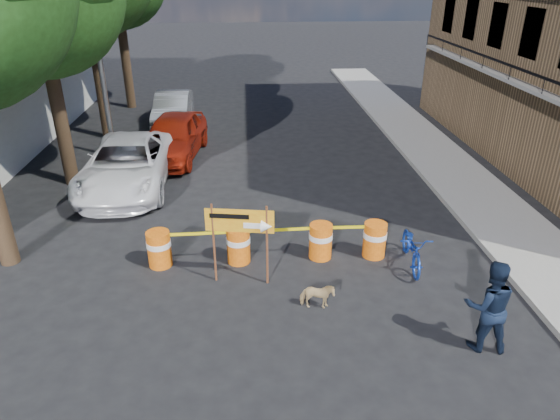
{
  "coord_description": "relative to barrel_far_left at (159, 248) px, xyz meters",
  "views": [
    {
      "loc": [
        -0.92,
        -8.86,
        6.53
      ],
      "look_at": [
        -0.19,
        1.78,
        1.3
      ],
      "focal_mm": 32.0,
      "sensor_mm": 36.0,
      "label": 1
    }
  ],
  "objects": [
    {
      "name": "sedan_red",
      "position": [
        -0.57,
        7.68,
        0.34
      ],
      "size": [
        2.51,
        4.97,
        1.62
      ],
      "primitive_type": "imported",
      "rotation": [
        0.0,
        0.0,
        -0.13
      ],
      "color": "#A01F0D",
      "rests_on": "ground"
    },
    {
      "name": "ground",
      "position": [
        3.1,
        -1.6,
        -0.47
      ],
      "size": [
        120.0,
        120.0,
        0.0
      ],
      "primitive_type": "plane",
      "color": "black",
      "rests_on": "ground"
    },
    {
      "name": "streetlamp",
      "position": [
        -2.84,
        7.9,
        3.9
      ],
      "size": [
        1.25,
        0.18,
        8.0
      ],
      "color": "gray",
      "rests_on": "ground"
    },
    {
      "name": "sidewalk_east",
      "position": [
        9.3,
        4.4,
        -0.4
      ],
      "size": [
        2.4,
        40.0,
        0.15
      ],
      "primitive_type": "cube",
      "color": "gray",
      "rests_on": "ground"
    },
    {
      "name": "pedestrian",
      "position": [
        6.5,
        -3.33,
        0.46
      ],
      "size": [
        1.01,
        0.84,
        1.86
      ],
      "primitive_type": "imported",
      "rotation": [
        0.0,
        0.0,
        2.98
      ],
      "color": "black",
      "rests_on": "ground"
    },
    {
      "name": "detour_sign",
      "position": [
        2.16,
        -0.89,
        0.96
      ],
      "size": [
        1.5,
        0.41,
        1.95
      ],
      "rotation": [
        0.0,
        0.0,
        -0.16
      ],
      "color": "#592D19",
      "rests_on": "ground"
    },
    {
      "name": "dog",
      "position": [
        3.55,
        -1.95,
        -0.17
      ],
      "size": [
        0.76,
        0.41,
        0.61
      ],
      "primitive_type": "imported",
      "rotation": [
        0.0,
        0.0,
        1.45
      ],
      "color": "tan",
      "rests_on": "ground"
    },
    {
      "name": "barrel_mid_right",
      "position": [
        3.9,
        0.11,
        0.0
      ],
      "size": [
        0.58,
        0.58,
        0.9
      ],
      "color": "#D44F0C",
      "rests_on": "ground"
    },
    {
      "name": "barrel_far_right",
      "position": [
        5.25,
        0.08,
        0.0
      ],
      "size": [
        0.58,
        0.58,
        0.9
      ],
      "color": "#D44F0C",
      "rests_on": "ground"
    },
    {
      "name": "suv_white",
      "position": [
        -1.7,
        4.91,
        0.31
      ],
      "size": [
        2.61,
        5.63,
        1.56
      ],
      "primitive_type": "imported",
      "rotation": [
        0.0,
        0.0,
        0.0
      ],
      "color": "white",
      "rests_on": "ground"
    },
    {
      "name": "barrel_far_left",
      "position": [
        0.0,
        0.0,
        0.0
      ],
      "size": [
        0.58,
        0.58,
        0.9
      ],
      "color": "#D44F0C",
      "rests_on": "ground"
    },
    {
      "name": "barrel_mid_left",
      "position": [
        1.89,
        0.04,
        0.0
      ],
      "size": [
        0.58,
        0.58,
        0.9
      ],
      "color": "#D44F0C",
      "rests_on": "ground"
    },
    {
      "name": "bicycle",
      "position": [
        6.04,
        -0.4,
        0.44
      ],
      "size": [
        0.72,
        1.01,
        1.82
      ],
      "primitive_type": "imported",
      "rotation": [
        0.0,
        0.0,
        -0.1
      ],
      "color": "#163BB3",
      "rests_on": "ground"
    },
    {
      "name": "sedan_silver",
      "position": [
        -1.15,
        12.16,
        0.24
      ],
      "size": [
        1.58,
        4.34,
        1.42
      ],
      "primitive_type": "imported",
      "rotation": [
        0.0,
        0.0,
        0.02
      ],
      "color": "#9E9FA4",
      "rests_on": "ground"
    }
  ]
}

